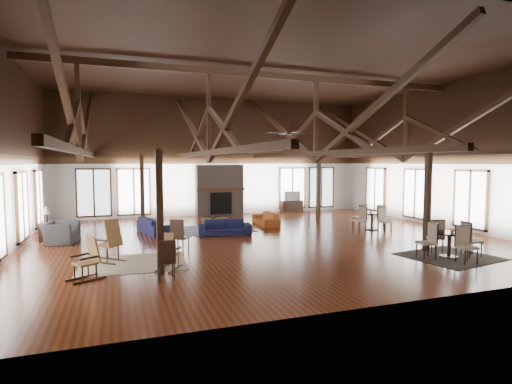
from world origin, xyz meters
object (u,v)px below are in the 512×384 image
object	(u,v)px
coffee_table	(215,220)
cafe_table_far	(372,218)
sofa_orange	(266,219)
tv_console	(291,206)
sofa_navy_left	(155,226)
cafe_table_near	(449,240)
armchair	(61,233)
sofa_navy_front	(225,227)

from	to	relation	value
coffee_table	cafe_table_far	xyz separation A→B (m)	(5.99, -2.24, 0.11)
sofa_orange	tv_console	xyz separation A→B (m)	(2.98, 3.91, 0.04)
sofa_orange	tv_console	size ratio (longest dim) A/B	1.50
sofa_orange	sofa_navy_left	bearing A→B (deg)	-82.18
cafe_table_near	cafe_table_far	distance (m)	4.79
sofa_orange	cafe_table_near	distance (m)	7.79
sofa_navy_left	tv_console	world-z (taller)	tv_console
sofa_navy_left	coffee_table	bearing A→B (deg)	-99.69
armchair	tv_console	world-z (taller)	armchair
sofa_navy_left	armchair	size ratio (longest dim) A/B	1.86
sofa_navy_left	cafe_table_far	world-z (taller)	cafe_table_far
cafe_table_far	tv_console	world-z (taller)	cafe_table_far
coffee_table	tv_console	distance (m)	6.74
sofa_orange	coffee_table	bearing A→B (deg)	-81.49
coffee_table	cafe_table_near	xyz separation A→B (m)	(5.24, -6.97, 0.13)
sofa_navy_front	cafe_table_far	bearing A→B (deg)	0.31
sofa_navy_left	coffee_table	size ratio (longest dim) A/B	1.69
sofa_navy_left	armchair	distance (m)	3.29
cafe_table_far	tv_console	xyz separation A→B (m)	(-0.69, 6.40, -0.17)
coffee_table	sofa_navy_front	bearing A→B (deg)	-76.69
sofa_navy_front	tv_console	xyz separation A→B (m)	(5.25, 5.58, 0.02)
cafe_table_near	tv_console	distance (m)	11.13
sofa_orange	sofa_navy_front	bearing A→B (deg)	-51.28
sofa_navy_left	cafe_table_near	xyz separation A→B (m)	(7.65, -6.77, 0.20)
sofa_navy_left	coffee_table	world-z (taller)	sofa_navy_left
coffee_table	armchair	bearing A→B (deg)	-157.60
coffee_table	cafe_table_far	bearing A→B (deg)	-9.45
sofa_orange	tv_console	world-z (taller)	tv_console
sofa_navy_front	sofa_orange	distance (m)	2.82
armchair	cafe_table_far	world-z (taller)	cafe_table_far
sofa_navy_front	cafe_table_near	world-z (taller)	cafe_table_near
sofa_navy_left	coffee_table	xyz separation A→B (m)	(2.41, 0.20, 0.07)
sofa_navy_front	sofa_navy_left	distance (m)	2.75
sofa_navy_left	armchair	xyz separation A→B (m)	(-3.16, -0.91, 0.06)
armchair	tv_console	distance (m)	12.08
coffee_table	cafe_table_near	size ratio (longest dim) A/B	0.62
cafe_table_near	cafe_table_far	size ratio (longest dim) A/B	1.04
sofa_navy_left	sofa_orange	world-z (taller)	sofa_navy_left
cafe_table_near	tv_console	xyz separation A→B (m)	(0.06, 11.13, -0.19)
coffee_table	tv_console	xyz separation A→B (m)	(5.30, 4.16, -0.07)
sofa_orange	cafe_table_far	xyz separation A→B (m)	(3.66, -2.49, 0.21)
armchair	sofa_orange	bearing A→B (deg)	-67.07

